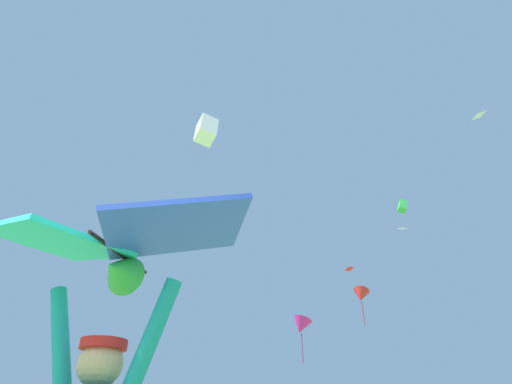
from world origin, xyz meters
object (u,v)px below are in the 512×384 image
distant_kite_green_mid_left (402,206)px  distant_kite_white_low_right (478,115)px  distant_kite_red_low_left (349,269)px  distant_kite_white_high_right (402,228)px  held_stunt_kite (115,245)px  distant_kite_red_high_left (361,296)px  distant_kite_magenta_mid_right (301,326)px  distant_kite_white_overhead_distant (206,130)px

distant_kite_green_mid_left → distant_kite_white_low_right: (6.70, -7.98, 1.53)m
distant_kite_red_low_left → distant_kite_white_low_right: distant_kite_white_low_right is taller
distant_kite_white_high_right → distant_kite_white_low_right: 9.27m
distant_kite_green_mid_left → held_stunt_kite: bearing=-88.0°
held_stunt_kite → distant_kite_red_high_left: (-2.59, 17.79, 4.74)m
distant_kite_red_low_left → distant_kite_white_high_right: size_ratio=1.06×
distant_kite_white_low_right → distant_kite_white_high_right: bearing=166.0°
distant_kite_red_low_left → distant_kite_red_high_left: bearing=-74.4°
distant_kite_white_high_right → distant_kite_magenta_mid_right: (-7.09, -2.10, -6.30)m
distant_kite_green_mid_left → distant_kite_white_high_right: distant_kite_green_mid_left is taller
distant_kite_white_high_right → distant_kite_white_low_right: distant_kite_white_low_right is taller
distant_kite_red_high_left → distant_kite_white_high_right: bearing=77.8°
distant_kite_green_mid_left → distant_kite_red_low_left: bearing=-146.3°
distant_kite_magenta_mid_right → distant_kite_white_high_right: bearing=16.5°
distant_kite_red_low_left → distant_kite_green_mid_left: 8.15m
distant_kite_white_high_right → held_stunt_kite: bearing=-88.0°
distant_kite_red_high_left → distant_kite_white_low_right: 16.62m
distant_kite_red_low_left → distant_kite_white_overhead_distant: 19.88m
held_stunt_kite → distant_kite_red_high_left: distant_kite_red_high_left is taller
distant_kite_white_high_right → distant_kite_white_overhead_distant: 17.45m
distant_kite_red_low_left → distant_kite_white_high_right: distant_kite_white_high_right is taller
held_stunt_kite → distant_kite_white_low_right: size_ratio=1.64×
distant_kite_red_low_left → distant_kite_white_high_right: (4.84, -3.28, 1.05)m
distant_kite_white_high_right → distant_kite_red_high_left: size_ratio=0.35×
distant_kite_white_overhead_distant → distant_kite_red_high_left: size_ratio=0.75×
distant_kite_red_low_left → distant_kite_white_low_right: (11.32, -4.90, 7.49)m
distant_kite_white_overhead_distant → distant_kite_red_high_left: 10.66m
held_stunt_kite → distant_kite_green_mid_left: 35.97m
distant_kite_red_low_left → distant_kite_red_high_left: distant_kite_red_low_left is taller
distant_kite_magenta_mid_right → distant_kite_white_low_right: size_ratio=2.90×
distant_kite_white_high_right → distant_kite_magenta_mid_right: 9.71m
held_stunt_kite → distant_kite_magenta_mid_right: distant_kite_magenta_mid_right is taller
held_stunt_kite → distant_kite_red_high_left: bearing=98.3°
distant_kite_red_high_left → held_stunt_kite: bearing=-81.7°
distant_kite_red_high_left → distant_kite_white_overhead_distant: bearing=-112.0°
distant_kite_magenta_mid_right → held_stunt_kite: bearing=-71.4°
distant_kite_white_high_right → distant_kite_red_high_left: (-1.71, -7.92, -6.58)m
distant_kite_magenta_mid_right → distant_kite_white_low_right: bearing=2.0°
distant_kite_green_mid_left → distant_kite_white_low_right: distant_kite_white_low_right is taller
distant_kite_magenta_mid_right → distant_kite_green_mid_left: bearing=51.0°
distant_kite_magenta_mid_right → distant_kite_red_high_left: distant_kite_magenta_mid_right is taller
distant_kite_red_low_left → distant_kite_magenta_mid_right: (-2.24, -5.38, -5.25)m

